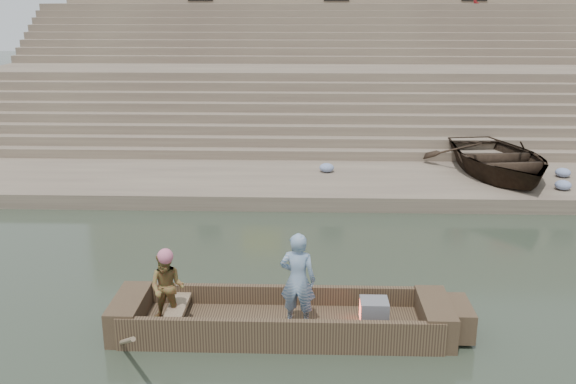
{
  "coord_description": "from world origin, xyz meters",
  "views": [
    {
      "loc": [
        -3.39,
        -9.68,
        5.34
      ],
      "look_at": [
        -3.81,
        3.23,
        1.4
      ],
      "focal_mm": 39.21,
      "sensor_mm": 36.0,
      "label": 1
    }
  ],
  "objects_px": {
    "standing_man": "(298,280)",
    "television": "(373,311)",
    "beached_rowboat": "(499,158)",
    "main_rowboat": "(281,326)",
    "rowing_man": "(167,288)"
  },
  "relations": [
    {
      "from": "beached_rowboat",
      "to": "rowing_man",
      "type": "bearing_deg",
      "value": -139.65
    },
    {
      "from": "beached_rowboat",
      "to": "main_rowboat",
      "type": "bearing_deg",
      "value": -132.39
    },
    {
      "from": "television",
      "to": "beached_rowboat",
      "type": "relative_size",
      "value": 0.09
    },
    {
      "from": "standing_man",
      "to": "television",
      "type": "distance_m",
      "value": 1.39
    },
    {
      "from": "main_rowboat",
      "to": "beached_rowboat",
      "type": "relative_size",
      "value": 1.01
    },
    {
      "from": "rowing_man",
      "to": "standing_man",
      "type": "bearing_deg",
      "value": 5.34
    },
    {
      "from": "standing_man",
      "to": "rowing_man",
      "type": "distance_m",
      "value": 2.15
    },
    {
      "from": "main_rowboat",
      "to": "beached_rowboat",
      "type": "distance_m",
      "value": 10.61
    },
    {
      "from": "main_rowboat",
      "to": "beached_rowboat",
      "type": "bearing_deg",
      "value": 55.33
    },
    {
      "from": "television",
      "to": "beached_rowboat",
      "type": "bearing_deg",
      "value": 62.69
    },
    {
      "from": "standing_man",
      "to": "rowing_man",
      "type": "height_order",
      "value": "standing_man"
    },
    {
      "from": "standing_man",
      "to": "main_rowboat",
      "type": "bearing_deg",
      "value": -12.6
    },
    {
      "from": "rowing_man",
      "to": "television",
      "type": "distance_m",
      "value": 3.42
    },
    {
      "from": "main_rowboat",
      "to": "rowing_man",
      "type": "relative_size",
      "value": 4.08
    },
    {
      "from": "rowing_man",
      "to": "main_rowboat",
      "type": "bearing_deg",
      "value": 8.8
    }
  ]
}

